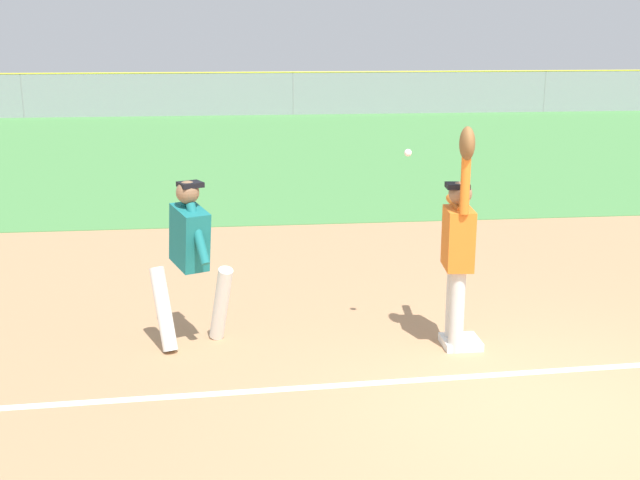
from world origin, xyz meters
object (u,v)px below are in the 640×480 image
runner (190,252)px  fielder (458,242)px  parked_car_black (185,93)px  parked_car_white (306,93)px  parked_car_tan (427,91)px  first_base (461,342)px  baseball (408,153)px  parked_car_red (78,94)px

runner → fielder: bearing=-33.0°
parked_car_black → parked_car_white: (5.19, -0.33, 0.00)m
parked_car_white → parked_car_tan: bearing=4.2°
fielder → runner: size_ratio=1.33×
first_base → runner: bearing=173.1°
baseball → parked_car_red: size_ratio=0.02×
parked_car_black → parked_car_white: size_ratio=1.03×
first_base → parked_car_black: bearing=98.7°
baseball → first_base: bearing=-18.1°
fielder → baseball: fielder is taller
runner → baseball: bearing=-28.7°
first_base → runner: runner is taller
parked_car_black → parked_car_red: bearing=174.8°
parked_car_red → parked_car_white: size_ratio=1.04×
baseball → parked_car_white: 26.66m
baseball → parked_car_tan: (7.06, 27.07, -1.30)m
runner → baseball: size_ratio=23.24×
parked_car_red → parked_car_black: same height
parked_car_tan → fielder: bearing=-106.6°
first_base → fielder: fielder is taller
parked_car_white → parked_car_tan: size_ratio=0.99×
baseball → parked_car_tan: bearing=75.4°
runner → parked_car_red: bearing=77.4°
parked_car_tan → parked_car_black: bearing=177.8°
runner → baseball: baseball is taller
baseball → parked_car_white: (1.63, 26.58, -1.30)m
baseball → parked_car_tan: baseball is taller
fielder → parked_car_red: bearing=-66.7°
parked_car_tan → first_base: bearing=-106.4°
parked_car_red → parked_car_tan: size_ratio=1.02×
parked_car_red → parked_car_white: same height
baseball → parked_car_black: bearing=97.5°
parked_car_red → parked_car_tan: 15.06m
parked_car_black → parked_car_tan: bearing=-4.9°
parked_car_black → parked_car_tan: size_ratio=1.02×
fielder → parked_car_black: 27.44m
baseball → parked_car_tan: size_ratio=0.02×
baseball → parked_car_black: size_ratio=0.02×
first_base → runner: 2.91m
parked_car_red → parked_car_tan: bearing=7.5°
first_base → parked_car_white: 26.79m
first_base → baseball: baseball is taller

